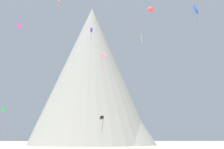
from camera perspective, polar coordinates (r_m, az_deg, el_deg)
rock_massif at (r=135.43m, az=-3.48°, el=-1.19°), size 60.27×59.59×67.93m
kite_magenta_high at (r=94.35m, az=-18.28°, el=9.24°), size 1.08×0.69×3.90m
kite_yellow_low at (r=83.83m, az=-13.74°, el=-8.66°), size 0.63×1.17×1.30m
kite_black_low at (r=74.21m, az=-2.08°, el=-8.82°), size 1.10×1.11×4.09m
kite_blue_high at (r=78.20m, az=16.70°, el=12.54°), size 2.37×2.37×5.30m
kite_green_low at (r=57.47m, az=-21.37°, el=-7.82°), size 0.54×0.67×5.35m
kite_rainbow_high at (r=91.88m, az=-1.88°, el=4.05°), size 1.93×2.32×6.17m
kite_red_high at (r=82.81m, az=7.81°, el=13.05°), size 1.78×0.85×1.72m
kite_indigo_high at (r=92.39m, az=-4.21°, el=8.74°), size 0.73×0.55×4.53m
kite_orange_high at (r=99.35m, az=6.11°, el=8.74°), size 0.72×1.56×5.45m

